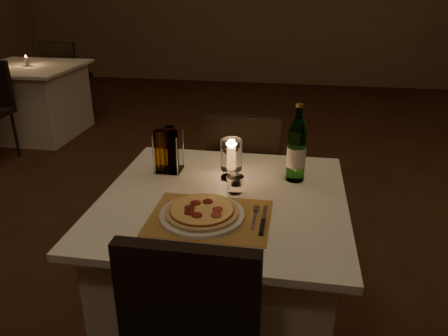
% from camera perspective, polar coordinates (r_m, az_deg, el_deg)
% --- Properties ---
extents(floor, '(8.00, 10.00, 0.02)m').
position_cam_1_polar(floor, '(2.65, -2.22, -12.95)').
color(floor, '#462516').
rests_on(floor, ground).
extents(main_table, '(1.00, 1.00, 0.74)m').
position_cam_1_polar(main_table, '(1.99, -0.10, -13.15)').
color(main_table, white).
rests_on(main_table, ground).
extents(chair_far, '(0.42, 0.42, 0.90)m').
position_cam_1_polar(chair_far, '(2.52, 2.61, -0.26)').
color(chair_far, black).
rests_on(chair_far, ground).
extents(placemat, '(0.45, 0.34, 0.00)m').
position_cam_1_polar(placemat, '(1.65, -1.85, -6.48)').
color(placemat, '#AE803C').
rests_on(placemat, main_table).
extents(plate, '(0.32, 0.32, 0.01)m').
position_cam_1_polar(plate, '(1.65, -2.88, -6.11)').
color(plate, white).
rests_on(plate, placemat).
extents(pizza, '(0.28, 0.28, 0.02)m').
position_cam_1_polar(pizza, '(1.64, -2.90, -5.62)').
color(pizza, '#D8B77F').
rests_on(pizza, plate).
extents(fork, '(0.02, 0.18, 0.00)m').
position_cam_1_polar(fork, '(1.65, 4.03, -6.24)').
color(fork, silver).
rests_on(fork, placemat).
extents(knife, '(0.02, 0.22, 0.01)m').
position_cam_1_polar(knife, '(1.60, 5.07, -7.31)').
color(knife, black).
rests_on(knife, placemat).
extents(tumbler, '(0.07, 0.07, 0.07)m').
position_cam_1_polar(tumbler, '(1.82, 1.44, -2.17)').
color(tumbler, white).
rests_on(tumbler, main_table).
extents(water_bottle, '(0.08, 0.08, 0.35)m').
position_cam_1_polar(water_bottle, '(1.92, 9.45, 2.29)').
color(water_bottle, '#6CAF5E').
rests_on(water_bottle, main_table).
extents(hurricane_candle, '(0.10, 0.10, 0.18)m').
position_cam_1_polar(hurricane_candle, '(1.92, 0.96, 1.57)').
color(hurricane_candle, white).
rests_on(hurricane_candle, main_table).
extents(cruet_caddy, '(0.12, 0.12, 0.21)m').
position_cam_1_polar(cruet_caddy, '(2.01, -7.34, 2.10)').
color(cruet_caddy, white).
rests_on(cruet_caddy, main_table).
extents(neighbor_table_left, '(1.00, 1.00, 0.74)m').
position_cam_1_polar(neighbor_table_left, '(5.10, -23.62, 8.07)').
color(neighbor_table_left, white).
rests_on(neighbor_table_left, ground).
extents(neighbor_chair_lb, '(0.42, 0.42, 0.90)m').
position_cam_1_polar(neighbor_chair_lb, '(5.66, -20.11, 11.80)').
color(neighbor_chair_lb, black).
rests_on(neighbor_chair_lb, ground).
extents(neighbor_candle_left, '(0.03, 0.03, 0.11)m').
position_cam_1_polar(neighbor_candle_left, '(5.02, -24.40, 12.61)').
color(neighbor_candle_left, white).
rests_on(neighbor_candle_left, neighbor_table_left).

